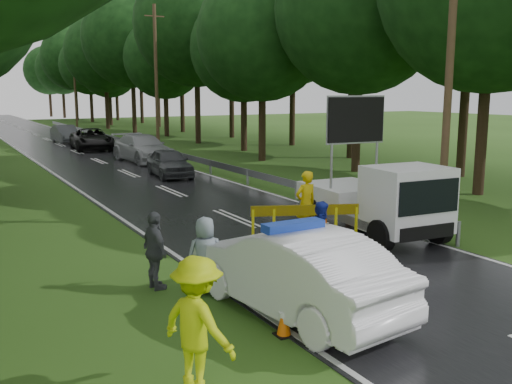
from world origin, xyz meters
TOP-DOWN VIEW (x-y plane):
  - ground at (0.00, 0.00)m, footprint 160.00×160.00m
  - road at (0.00, 30.00)m, footprint 7.00×140.00m
  - guardrail at (3.70, 29.67)m, footprint 0.12×60.06m
  - utility_pole_near at (5.20, 2.00)m, footprint 1.40×0.24m
  - utility_pole_mid at (5.20, 28.00)m, footprint 1.40×0.24m
  - utility_pole_far at (5.20, 54.00)m, footprint 1.40×0.24m
  - police_sedan at (-2.80, -1.74)m, footprint 2.33×5.10m
  - work_truck at (2.58, 1.96)m, footprint 2.57×5.17m
  - barrier at (-0.08, 1.85)m, footprint 2.70×1.19m
  - officer at (0.73, 3.00)m, footprint 0.72×0.49m
  - civilian at (-0.50, 0.50)m, footprint 0.96×0.89m
  - bystander_left at (-5.53, -3.50)m, footprint 1.16×1.45m
  - bystander_mid at (-4.63, 0.81)m, footprint 0.50×1.02m
  - bystander_right at (-3.80, 0.06)m, footprint 0.90×0.69m
  - queue_car_first at (1.50, 16.06)m, footprint 2.01×4.19m
  - queue_car_second at (2.30, 22.53)m, footprint 2.69×5.72m
  - queue_car_third at (1.30, 31.10)m, footprint 3.00×5.71m
  - queue_car_fourth at (0.80, 37.82)m, footprint 1.72×4.43m
  - cone_near_left at (-3.50, -2.55)m, footprint 0.31×0.31m
  - cone_center at (-0.72, 0.00)m, footprint 0.32×0.32m
  - cone_far at (1.08, 2.50)m, footprint 0.33×0.33m
  - cone_left_mid at (-3.40, 0.50)m, footprint 0.32×0.32m
  - cone_right at (3.50, 4.50)m, footprint 0.34×0.34m

SIDE VIEW (x-z plane):
  - ground at x=0.00m, z-range 0.00..0.00m
  - road at x=0.00m, z-range 0.00..0.02m
  - cone_near_left at x=-3.50m, z-range -0.01..0.64m
  - cone_center at x=-0.72m, z-range -0.01..0.67m
  - cone_left_mid at x=-3.40m, z-range -0.01..0.67m
  - cone_far at x=1.08m, z-range -0.01..0.68m
  - cone_right at x=3.50m, z-range -0.01..0.71m
  - guardrail at x=3.70m, z-range 0.20..0.90m
  - queue_car_first at x=1.50m, z-range 0.00..1.38m
  - queue_car_fourth at x=0.80m, z-range 0.00..1.44m
  - queue_car_third at x=1.30m, z-range 0.00..1.53m
  - civilian at x=-0.50m, z-range 0.00..1.57m
  - queue_car_second at x=2.30m, z-range 0.00..1.61m
  - police_sedan at x=-2.80m, z-range -0.08..1.71m
  - bystander_right at x=-3.80m, z-range 0.00..1.63m
  - bystander_mid at x=-4.63m, z-range 0.00..1.69m
  - barrier at x=-0.08m, z-range 0.31..1.51m
  - officer at x=0.73m, z-range 0.00..1.92m
  - bystander_left at x=-5.53m, z-range 0.00..1.96m
  - work_truck at x=2.58m, z-range -0.92..3.09m
  - utility_pole_near at x=5.20m, z-range 0.06..10.06m
  - utility_pole_mid at x=5.20m, z-range 0.06..10.06m
  - utility_pole_far at x=5.20m, z-range 0.06..10.06m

